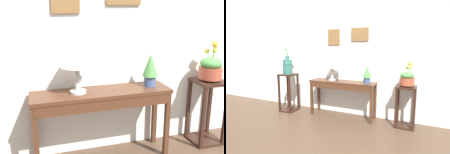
{
  "view_description": "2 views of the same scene",
  "coord_description": "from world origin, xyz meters",
  "views": [
    {
      "loc": [
        -0.72,
        -1.28,
        1.53
      ],
      "look_at": [
        -0.04,
        0.98,
        0.87
      ],
      "focal_mm": 43.14,
      "sensor_mm": 36.0,
      "label": 1
    },
    {
      "loc": [
        1.35,
        -2.25,
        1.35
      ],
      "look_at": [
        -0.17,
        0.97,
        0.81
      ],
      "focal_mm": 29.91,
      "sensor_mm": 36.0,
      "label": 2
    }
  ],
  "objects": [
    {
      "name": "planter_bowl_wide_right",
      "position": [
        1.08,
        1.06,
        0.86
      ],
      "size": [
        0.25,
        0.25,
        0.42
      ],
      "color": "#9E4733",
      "rests_on": "pedestal_stand_right"
    },
    {
      "name": "console_table",
      "position": [
        -0.12,
        1.03,
        0.61
      ],
      "size": [
        1.33,
        0.35,
        0.72
      ],
      "color": "#472819",
      "rests_on": "ground"
    },
    {
      "name": "table_lamp",
      "position": [
        -0.34,
        1.05,
        1.08
      ],
      "size": [
        0.31,
        0.31,
        0.5
      ],
      "color": "#B7B7BC",
      "rests_on": "console_table"
    },
    {
      "name": "potted_plant_on_console",
      "position": [
        0.38,
        1.07,
        0.9
      ],
      "size": [
        0.16,
        0.16,
        0.33
      ],
      "color": "#3D5684",
      "rests_on": "console_table"
    },
    {
      "name": "back_wall_with_art",
      "position": [
        -0.0,
        1.32,
        1.4
      ],
      "size": [
        9.0,
        0.13,
        2.8
      ],
      "color": "silver",
      "rests_on": "ground"
    },
    {
      "name": "pedestal_stand_right",
      "position": [
        1.08,
        1.06,
        0.36
      ],
      "size": [
        0.33,
        0.33,
        0.72
      ],
      "color": "black",
      "rests_on": "ground"
    }
  ]
}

